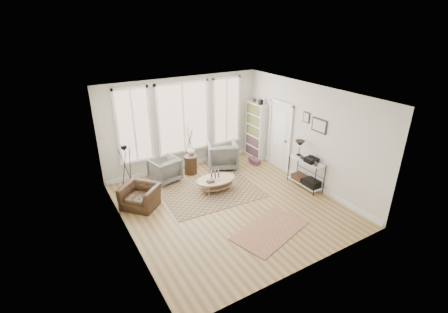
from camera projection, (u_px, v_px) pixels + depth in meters
room at (230, 154)px, 7.99m from camera, size 5.50×5.54×2.90m
bay_window at (184, 119)px, 10.02m from camera, size 4.14×0.12×2.24m
door at (280, 134)px, 10.18m from camera, size 0.09×1.06×2.22m
bookcase at (256, 130)px, 11.04m from camera, size 0.31×0.85×2.06m
low_shelf at (306, 171)px, 9.21m from camera, size 0.38×1.08×1.30m
wall_art at (316, 123)px, 8.77m from camera, size 0.04×0.88×0.44m
rug_main at (211, 191)px, 9.13m from camera, size 2.74×2.12×0.01m
rug_runner at (270, 230)px, 7.49m from camera, size 2.03×1.48×0.01m
coffee_table at (216, 181)px, 9.09m from camera, size 1.17×0.76×0.53m
armchair_left at (165, 169)px, 9.61m from camera, size 0.92×0.94×0.72m
armchair_right at (222, 155)px, 10.45m from camera, size 1.19×1.21×0.85m
side_table at (190, 150)px, 9.88m from camera, size 0.39×0.39×1.62m
vase at (191, 150)px, 10.09m from camera, size 0.27×0.27×0.23m
accent_chair at (140, 196)px, 8.34m from camera, size 1.20×1.19×0.59m
tripod_camera at (127, 169)px, 9.11m from camera, size 0.46×0.46×1.29m
book_stack_near at (252, 160)px, 10.91m from camera, size 0.26×0.29×0.16m
book_stack_far at (256, 162)px, 10.75m from camera, size 0.24×0.29×0.16m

